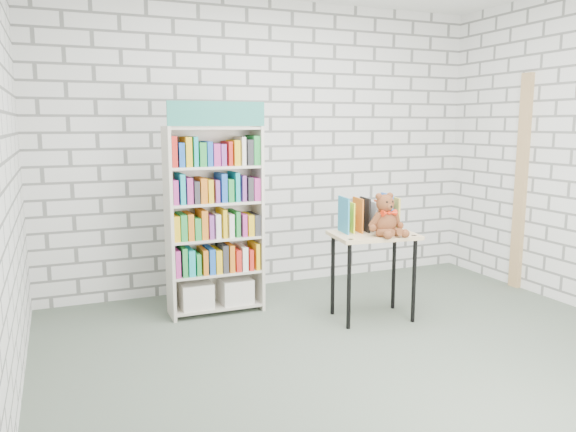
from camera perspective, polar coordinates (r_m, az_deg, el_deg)
name	(u,v)px	position (r m, az deg, el deg)	size (l,w,h in m)	color
ground	(371,356)	(4.12, 8.47, -13.90)	(4.50, 4.50, 0.00)	#505C4E
room_shell	(378,98)	(3.79, 9.12, 11.73)	(4.52, 4.02, 2.81)	silver
bookshelf	(214,219)	(4.82, -7.50, -0.28)	(0.80, 0.31, 1.80)	beige
display_table	(373,245)	(4.70, 8.67, -2.97)	(0.72, 0.54, 0.73)	#DAB983
table_books	(369,214)	(4.75, 8.19, 0.15)	(0.49, 0.26, 0.28)	teal
teddy_bear	(386,219)	(4.59, 9.92, -0.25)	(0.32, 0.30, 0.35)	brown
door_trim	(521,183)	(5.95, 22.59, 3.13)	(0.05, 0.12, 2.10)	tan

